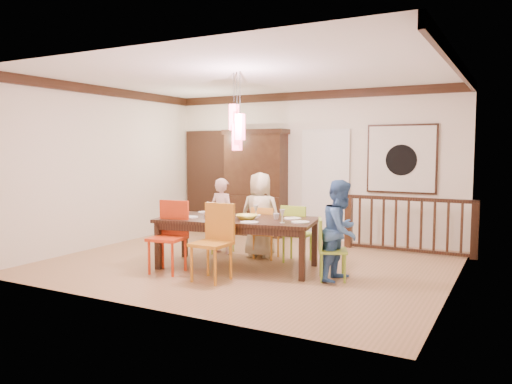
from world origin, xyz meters
The scene contains 37 objects.
floor centered at (0.00, 0.00, 0.00)m, with size 6.00×6.00×0.00m, color #9C774B.
ceiling centered at (0.00, 0.00, 2.90)m, with size 6.00×6.00×0.00m, color white.
wall_back centered at (0.00, 2.50, 1.45)m, with size 6.00×6.00×0.00m, color silver.
wall_left centered at (-3.00, 0.00, 1.45)m, with size 5.00×5.00×0.00m, color silver.
wall_right centered at (3.00, 0.00, 1.45)m, with size 5.00×5.00×0.00m, color silver.
crown_molding centered at (0.00, 0.00, 2.82)m, with size 6.00×5.00×0.16m, color black, non-canonical shape.
panel_door centered at (-2.40, 2.45, 1.05)m, with size 1.04×0.07×2.24m, color black.
white_doorway centered at (0.35, 2.46, 1.05)m, with size 0.97×0.05×2.22m, color silver.
painting centered at (1.80, 2.46, 1.60)m, with size 1.25×0.06×1.25m.
pendant_cluster centered at (0.01, -0.36, 2.11)m, with size 0.27×0.21×1.14m.
dining_table centered at (0.01, -0.36, 0.67)m, with size 2.49×1.47×0.75m.
chair_far_left centered at (-0.74, 0.43, 0.48)m, with size 0.48×0.48×0.84m.
chair_far_mid centered at (0.08, 0.44, 0.48)m, with size 0.41×0.41×0.85m.
chair_far_right centered at (0.64, 0.43, 0.52)m, with size 0.43×0.43×0.91m.
chair_near_left centered at (-0.73, -1.09, 0.59)m, with size 0.52×0.52×1.03m.
chair_near_mid centered at (0.07, -1.16, 0.59)m, with size 0.48×0.48×1.04m.
chair_end_right centered at (1.50, -0.36, 0.48)m, with size 0.50×0.50×0.84m.
china_hutch centered at (-1.11, 2.30, 1.09)m, with size 1.37×0.46×2.18m.
balustrade centered at (2.05, 1.95, 0.50)m, with size 2.22×0.12×0.96m.
person_far_left centered at (-0.76, 0.44, 0.64)m, with size 0.47×0.31×1.29m, color beige.
person_far_mid centered at (-0.04, 0.46, 0.70)m, with size 0.68×0.45×1.40m, color beige.
person_end_right centered at (1.60, -0.32, 0.68)m, with size 0.67×0.52×1.37m, color #3D69AB.
serving_bowl centered at (0.22, -0.45, 0.79)m, with size 0.32×0.32×0.08m, color gold.
small_bowl centered at (-0.21, -0.37, 0.78)m, with size 0.18×0.18×0.06m, color white.
cup_left centered at (-0.43, -0.50, 0.80)m, with size 0.11×0.11×0.09m, color silver.
cup_right centered at (0.57, -0.19, 0.79)m, with size 0.10×0.10×0.09m, color silver.
plate_far_left centered at (-0.77, -0.04, 0.76)m, with size 0.26×0.26×0.01m, color white.
plate_far_mid centered at (0.08, -0.01, 0.76)m, with size 0.26×0.26×0.01m, color white.
plate_far_right centered at (0.77, -0.04, 0.76)m, with size 0.26×0.26×0.01m, color white.
plate_near_left centered at (-0.67, -0.63, 0.76)m, with size 0.26×0.26×0.01m, color white.
plate_near_mid centered at (0.39, -0.68, 0.76)m, with size 0.26×0.26×0.01m, color white.
plate_end_right centered at (1.01, -0.32, 0.76)m, with size 0.26×0.26×0.01m, color white.
wine_glass_a centered at (-0.44, -0.16, 0.84)m, with size 0.08×0.08×0.19m, color #590C19, non-canonical shape.
wine_glass_b centered at (0.22, -0.16, 0.84)m, with size 0.08×0.08×0.19m, color silver, non-canonical shape.
wine_glass_c centered at (-0.12, -0.62, 0.84)m, with size 0.08×0.08×0.19m, color #590C19, non-canonical shape.
wine_glass_d centered at (0.79, -0.46, 0.84)m, with size 0.08×0.08×0.19m, color silver, non-canonical shape.
napkin centered at (-0.04, -0.76, 0.76)m, with size 0.18×0.14×0.01m, color #D83359.
Camera 1 is at (3.73, -6.73, 1.79)m, focal length 35.00 mm.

